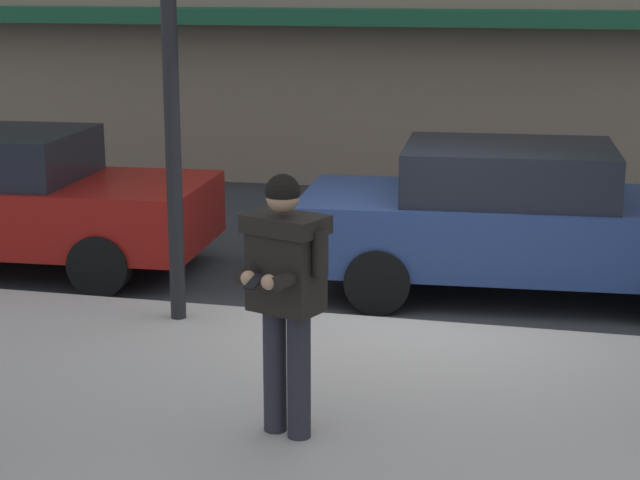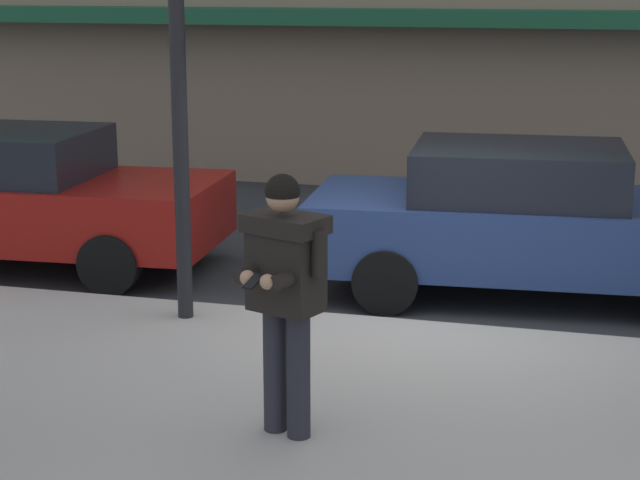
% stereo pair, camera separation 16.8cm
% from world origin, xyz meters
% --- Properties ---
extents(ground_plane, '(80.00, 80.00, 0.00)m').
position_xyz_m(ground_plane, '(0.00, 0.00, 0.00)').
color(ground_plane, '#2B2D30').
extents(sidewalk, '(32.00, 5.30, 0.14)m').
position_xyz_m(sidewalk, '(1.00, -2.85, 0.07)').
color(sidewalk, '#A8A399').
rests_on(sidewalk, ground).
extents(curb_paint_line, '(28.00, 0.12, 0.01)m').
position_xyz_m(curb_paint_line, '(1.00, 0.05, 0.00)').
color(curb_paint_line, silver).
rests_on(curb_paint_line, ground).
extents(parked_sedan_near, '(4.61, 2.15, 1.54)m').
position_xyz_m(parked_sedan_near, '(-4.79, 1.01, 0.79)').
color(parked_sedan_near, maroon).
rests_on(parked_sedan_near, ground).
extents(parked_sedan_mid, '(4.62, 2.17, 1.54)m').
position_xyz_m(parked_sedan_mid, '(0.84, 1.31, 0.79)').
color(parked_sedan_mid, navy).
rests_on(parked_sedan_mid, ground).
extents(man_texting_on_phone, '(0.62, 0.65, 1.81)m').
position_xyz_m(man_texting_on_phone, '(-0.48, -2.89, 1.25)').
color(man_texting_on_phone, '#23232B').
rests_on(man_texting_on_phone, sidewalk).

